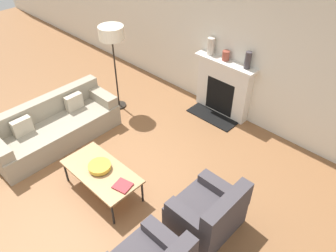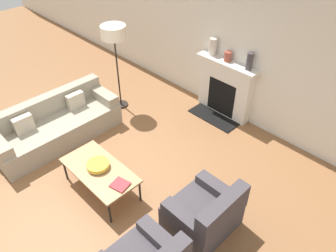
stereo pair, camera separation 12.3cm
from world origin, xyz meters
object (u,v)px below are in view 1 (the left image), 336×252
object	(u,v)px
mantel_vase_center_left	(226,56)
mantel_vase_center_right	(248,60)
mantel_vase_left	(211,46)
book	(123,186)
floor_lamp	(112,37)
fireplace	(223,88)
couch	(55,127)
armchair_far	(208,213)
bowl	(100,166)
coffee_table	(101,172)

from	to	relation	value
mantel_vase_center_left	mantel_vase_center_right	distance (m)	0.46
mantel_vase_left	mantel_vase_center_left	world-z (taller)	mantel_vase_left
book	mantel_vase_center_left	distance (m)	3.02
book	floor_lamp	distance (m)	2.79
book	fireplace	bearing A→B (deg)	85.25
book	floor_lamp	size ratio (longest dim) A/B	0.16
fireplace	mantel_vase_left	bearing A→B (deg)	177.80
book	floor_lamp	xyz separation A→B (m)	(-2.04, 1.59, 1.05)
couch	mantel_vase_center_right	xyz separation A→B (m)	(2.02, 2.75, 0.99)
mantel_vase_center_left	mantel_vase_left	bearing A→B (deg)	-180.00
mantel_vase_center_right	armchair_far	bearing A→B (deg)	-65.42
floor_lamp	mantel_vase_center_left	world-z (taller)	floor_lamp
fireplace	mantel_vase_center_right	distance (m)	0.84
mantel_vase_left	mantel_vase_center_right	bearing A→B (deg)	0.00
mantel_vase_left	mantel_vase_center_right	xyz separation A→B (m)	(0.80, 0.00, -0.01)
couch	mantel_vase_center_left	bearing A→B (deg)	-29.62
couch	floor_lamp	bearing A→B (deg)	1.21
couch	armchair_far	world-z (taller)	armchair_far
fireplace	bowl	distance (m)	2.88
floor_lamp	couch	bearing A→B (deg)	-88.79
fireplace	mantel_vase_center_left	bearing A→B (deg)	153.82
coffee_table	mantel_vase_center_left	world-z (taller)	mantel_vase_center_left
coffee_table	mantel_vase_left	xyz separation A→B (m)	(-0.34, 2.91, 0.88)
book	mantel_vase_center_right	size ratio (longest dim) A/B	0.89
couch	coffee_table	xyz separation A→B (m)	(1.56, -0.16, 0.11)
floor_lamp	mantel_vase_left	bearing A→B (deg)	46.12
coffee_table	mantel_vase_center_right	bearing A→B (deg)	81.08
armchair_far	mantel_vase_left	bearing A→B (deg)	-141.27
coffee_table	bowl	size ratio (longest dim) A/B	3.69
bowl	book	size ratio (longest dim) A/B	1.22
armchair_far	coffee_table	distance (m)	1.63
fireplace	mantel_vase_left	world-z (taller)	mantel_vase_left
fireplace	book	size ratio (longest dim) A/B	4.54
couch	floor_lamp	world-z (taller)	floor_lamp
floor_lamp	book	bearing A→B (deg)	-37.80
fireplace	book	distance (m)	2.90
mantel_vase_center_right	mantel_vase_center_left	bearing A→B (deg)	180.00
floor_lamp	mantel_vase_center_right	size ratio (longest dim) A/B	5.53
coffee_table	floor_lamp	size ratio (longest dim) A/B	0.72
couch	coffee_table	distance (m)	1.57
book	mantel_vase_center_left	xyz separation A→B (m)	(-0.45, 2.88, 0.77)
couch	mantel_vase_left	world-z (taller)	mantel_vase_left
bowl	coffee_table	bearing A→B (deg)	-19.22
coffee_table	fireplace	bearing A→B (deg)	89.32
book	bowl	bearing A→B (deg)	168.29
armchair_far	mantel_vase_left	xyz separation A→B (m)	(-1.86, 2.32, 1.00)
fireplace	mantel_vase_center_left	world-z (taller)	mantel_vase_center_left
coffee_table	floor_lamp	bearing A→B (deg)	134.61
mantel_vase_center_right	bowl	bearing A→B (deg)	-99.76
bowl	book	xyz separation A→B (m)	(0.50, 0.01, -0.04)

